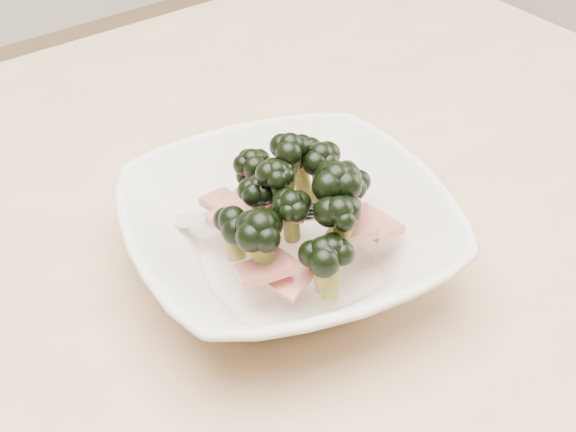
# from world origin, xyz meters

# --- Properties ---
(dining_table) EXTENTS (1.20, 0.80, 0.75)m
(dining_table) POSITION_xyz_m (0.00, 0.00, 0.65)
(dining_table) COLOR tan
(dining_table) RESTS_ON ground
(broccoli_dish) EXTENTS (0.30, 0.30, 0.12)m
(broccoli_dish) POSITION_xyz_m (0.07, -0.08, 0.79)
(broccoli_dish) COLOR beige
(broccoli_dish) RESTS_ON dining_table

